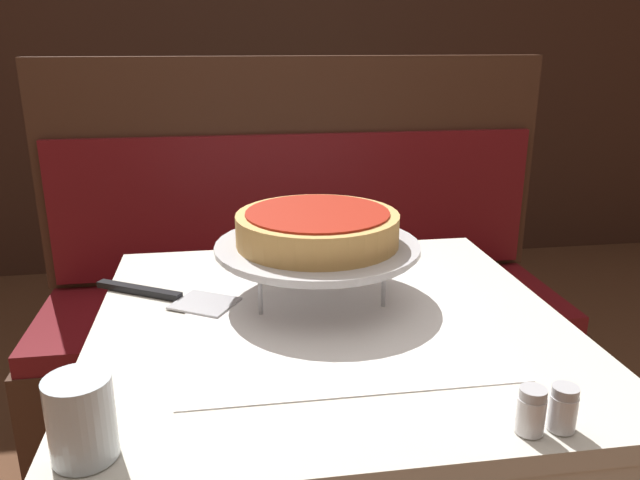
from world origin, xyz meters
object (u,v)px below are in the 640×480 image
(salt_shaker, at_px, (531,411))
(pizza_pan_stand, at_px, (318,248))
(dining_table_rear, at_px, (310,168))
(pepper_shaker, at_px, (563,408))
(booth_bench, at_px, (304,331))
(condiment_caddy, at_px, (285,134))
(pizza_server, at_px, (169,296))
(water_glass_near, at_px, (81,418))
(deep_dish_pizza, at_px, (318,228))
(dining_table_front, at_px, (330,364))

(salt_shaker, bearing_deg, pizza_pan_stand, 112.97)
(dining_table_rear, height_order, pizza_pan_stand, pizza_pan_stand)
(pizza_pan_stand, height_order, pepper_shaker, pizza_pan_stand)
(pepper_shaker, bearing_deg, booth_bench, 98.80)
(dining_table_rear, distance_m, condiment_caddy, 0.21)
(booth_bench, height_order, pizza_pan_stand, booth_bench)
(pizza_server, height_order, pepper_shaker, pepper_shaker)
(water_glass_near, bearing_deg, dining_table_rear, 75.23)
(pepper_shaker, bearing_deg, dining_table_rear, 90.45)
(dining_table_rear, xyz_separation_m, pizza_pan_stand, (-0.22, -1.71, 0.20))
(dining_table_rear, bearing_deg, condiment_caddy, 132.26)
(deep_dish_pizza, xyz_separation_m, pizza_server, (-0.28, 0.03, -0.13))
(dining_table_rear, bearing_deg, water_glass_near, -104.77)
(pizza_pan_stand, bearing_deg, deep_dish_pizza, -82.87)
(water_glass_near, height_order, salt_shaker, water_glass_near)
(pizza_server, xyz_separation_m, salt_shaker, (0.48, -0.50, 0.03))
(pepper_shaker, bearing_deg, pizza_pan_stand, 117.28)
(dining_table_front, distance_m, deep_dish_pizza, 0.25)
(booth_bench, xyz_separation_m, salt_shaker, (0.14, -1.15, 0.44))
(dining_table_front, xyz_separation_m, salt_shaker, (0.19, -0.37, 0.12))
(deep_dish_pizza, relative_size, condiment_caddy, 1.67)
(dining_table_front, distance_m, pizza_server, 0.33)
(booth_bench, bearing_deg, pizza_server, -117.42)
(pizza_pan_stand, bearing_deg, dining_table_front, -85.16)
(dining_table_front, xyz_separation_m, booth_bench, (0.05, 0.79, -0.32))
(booth_bench, relative_size, condiment_caddy, 8.84)
(dining_table_rear, distance_m, booth_bench, 1.08)
(dining_table_rear, height_order, booth_bench, booth_bench)
(water_glass_near, bearing_deg, pizza_pan_stand, 51.66)
(pizza_server, bearing_deg, condiment_caddy, 77.35)
(dining_table_rear, relative_size, pizza_server, 2.66)
(pizza_server, height_order, salt_shaker, salt_shaker)
(pizza_pan_stand, relative_size, pepper_shaker, 6.41)
(pizza_server, bearing_deg, water_glass_near, -97.51)
(dining_table_front, relative_size, salt_shaker, 13.54)
(pizza_pan_stand, xyz_separation_m, pizza_server, (-0.28, 0.03, -0.09))
(water_glass_near, bearing_deg, deep_dish_pizza, 51.66)
(booth_bench, bearing_deg, condiment_caddy, 86.95)
(deep_dish_pizza, bearing_deg, salt_shaker, -67.03)
(pizza_pan_stand, xyz_separation_m, water_glass_near, (-0.34, -0.43, -0.04))
(deep_dish_pizza, bearing_deg, booth_bench, 84.94)
(deep_dish_pizza, relative_size, pepper_shaker, 5.06)
(deep_dish_pizza, distance_m, water_glass_near, 0.56)
(booth_bench, height_order, condiment_caddy, booth_bench)
(pizza_server, height_order, condiment_caddy, condiment_caddy)
(pizza_pan_stand, bearing_deg, condiment_caddy, 86.19)
(booth_bench, distance_m, pepper_shaker, 1.25)
(condiment_caddy, bearing_deg, dining_table_rear, -47.74)
(pizza_pan_stand, height_order, salt_shaker, pizza_pan_stand)
(deep_dish_pizza, distance_m, salt_shaker, 0.52)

